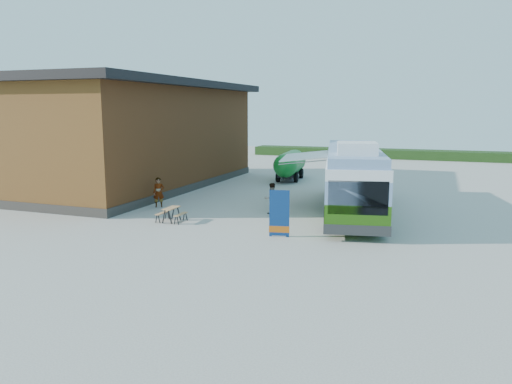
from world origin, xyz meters
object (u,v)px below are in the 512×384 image
at_px(slurry_tanker, 290,164).
at_px(person_b, 271,198).
at_px(bus, 352,177).
at_px(person_a, 159,192).
at_px(picnic_table, 171,211).
at_px(banner, 279,218).

bearing_deg(slurry_tanker, person_b, -83.54).
bearing_deg(person_b, bus, 157.96).
bearing_deg(bus, person_a, -178.53).
height_order(picnic_table, person_a, person_a).
bearing_deg(person_b, banner, 64.61).
bearing_deg(person_a, person_b, -26.79).
distance_m(banner, picnic_table, 6.00).
relative_size(bus, person_b, 8.12).
xyz_separation_m(banner, person_a, (-8.50, 4.02, 0.00)).
distance_m(person_b, slurry_tanker, 13.00).
bearing_deg(person_b, person_a, -43.60).
bearing_deg(person_a, banner, -56.53).
bearing_deg(person_a, picnic_table, -81.24).
height_order(banner, picnic_table, banner).
distance_m(bus, picnic_table, 9.82).
distance_m(picnic_table, slurry_tanker, 16.36).
xyz_separation_m(banner, slurry_tanker, (-4.60, 17.24, 0.45)).
relative_size(bus, picnic_table, 10.51).
xyz_separation_m(person_a, person_b, (6.61, 0.51, -0.02)).
distance_m(banner, person_a, 9.40).
xyz_separation_m(picnic_table, person_b, (4.03, 3.58, 0.29)).
bearing_deg(bus, person_b, -165.56).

